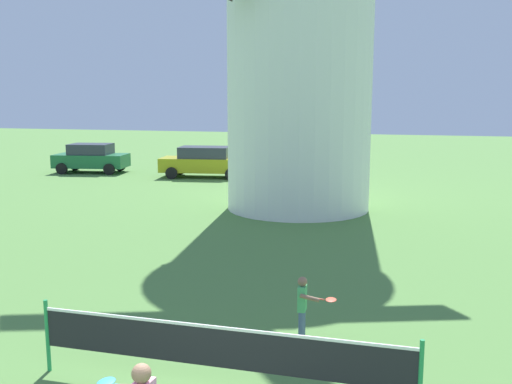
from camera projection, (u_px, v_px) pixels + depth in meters
The scene contains 4 objects.
tennis_net at pixel (217, 347), 7.73m from camera, with size 5.36×0.06×1.10m.
player_far at pixel (304, 304), 9.58m from camera, with size 0.67×0.43×1.07m.
parked_car_green at pixel (91, 158), 30.84m from camera, with size 4.05×2.36×1.56m.
parked_car_mustard at pixel (205, 161), 29.02m from camera, with size 4.62×2.37×1.56m.
Camera 1 is at (2.40, -4.42, 4.03)m, focal length 40.11 mm.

